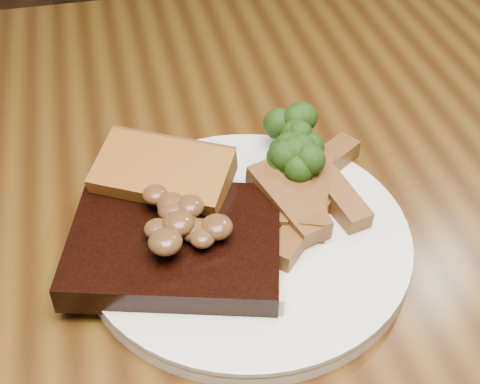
% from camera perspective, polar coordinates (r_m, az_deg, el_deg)
% --- Properties ---
extents(dining_table, '(1.60, 0.90, 0.75)m').
position_cam_1_polar(dining_table, '(0.62, 0.20, -9.15)').
color(dining_table, '#452D0D').
rests_on(dining_table, ground).
extents(chair_far, '(0.47, 0.47, 0.90)m').
position_cam_1_polar(chair_far, '(1.17, -2.40, 8.11)').
color(chair_far, black).
rests_on(chair_far, ground).
extents(plate, '(0.27, 0.27, 0.01)m').
position_cam_1_polar(plate, '(0.54, 0.62, -4.23)').
color(plate, white).
rests_on(plate, dining_table).
extents(steak, '(0.18, 0.16, 0.02)m').
position_cam_1_polar(steak, '(0.51, -5.56, -4.43)').
color(steak, black).
rests_on(steak, plate).
extents(steak_bone, '(0.13, 0.05, 0.02)m').
position_cam_1_polar(steak_bone, '(0.48, -4.53, -9.31)').
color(steak_bone, '#B8AC8E').
rests_on(steak_bone, plate).
extents(mushroom_pile, '(0.07, 0.07, 0.03)m').
position_cam_1_polar(mushroom_pile, '(0.50, -4.98, -1.77)').
color(mushroom_pile, '#54301A').
rests_on(mushroom_pile, steak).
extents(garlic_bread, '(0.12, 0.10, 0.02)m').
position_cam_1_polar(garlic_bread, '(0.55, -6.42, -0.06)').
color(garlic_bread, '#97611B').
rests_on(garlic_bread, plate).
extents(potato_wedges, '(0.11, 0.11, 0.02)m').
position_cam_1_polar(potato_wedges, '(0.54, 7.28, -1.13)').
color(potato_wedges, brown).
rests_on(potato_wedges, plate).
extents(broccoli_cluster, '(0.08, 0.08, 0.04)m').
position_cam_1_polar(broccoli_cluster, '(0.58, 4.58, 3.14)').
color(broccoli_cluster, '#213D0D').
rests_on(broccoli_cluster, plate).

